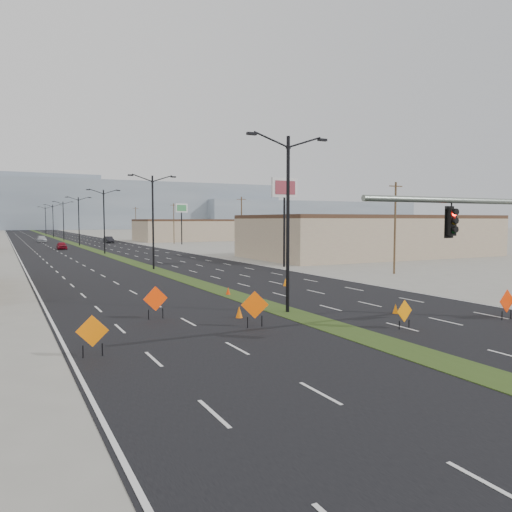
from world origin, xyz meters
name	(u,v)px	position (x,y,z in m)	size (l,w,h in m)	color
ground	(458,367)	(0.00, 0.00, 0.00)	(600.00, 600.00, 0.00)	gray
road_surface	(77,245)	(0.00, 100.00, 0.00)	(25.00, 400.00, 0.02)	black
median_strip	(77,245)	(0.00, 100.00, 0.00)	(2.00, 400.00, 0.04)	#304117
building_se_near	(371,237)	(34.00, 45.00, 2.75)	(36.00, 18.00, 5.50)	tan
building_se_far	(222,231)	(38.00, 110.00, 2.50)	(44.00, 16.00, 5.00)	tan
mesa_center	(100,206)	(40.00, 300.00, 14.00)	(220.00, 50.00, 28.00)	gray
mesa_east	(305,215)	(180.00, 290.00, 9.00)	(160.00, 50.00, 18.00)	gray
streetlight_0	(288,218)	(0.00, 12.00, 5.42)	(5.15, 0.24, 10.02)	black
streetlight_1	(153,219)	(0.00, 40.00, 5.42)	(5.15, 0.24, 10.02)	black
streetlight_2	(104,219)	(0.00, 68.00, 5.42)	(5.15, 0.24, 10.02)	black
streetlight_3	(79,219)	(0.00, 96.00, 5.42)	(5.15, 0.24, 10.02)	black
streetlight_4	(63,220)	(0.00, 124.00, 5.42)	(5.15, 0.24, 10.02)	black
streetlight_5	(53,220)	(0.00, 152.00, 5.42)	(5.15, 0.24, 10.02)	black
streetlight_6	(46,220)	(0.00, 180.00, 5.42)	(5.15, 0.24, 10.02)	black
utility_pole_0	(395,226)	(20.00, 25.00, 4.67)	(1.60, 0.20, 9.00)	#4C3823
utility_pole_1	(241,224)	(20.00, 60.00, 4.67)	(1.60, 0.20, 9.00)	#4C3823
utility_pole_2	(174,223)	(20.00, 95.00, 4.67)	(1.60, 0.20, 9.00)	#4C3823
utility_pole_3	(136,222)	(20.00, 130.00, 4.67)	(1.60, 0.20, 9.00)	#4C3823
car_left	(62,246)	(-4.74, 83.36, 0.69)	(1.63, 4.05, 1.38)	maroon
car_mid	(109,240)	(7.72, 105.49, 0.75)	(1.59, 4.55, 1.50)	black
car_far	(42,239)	(-5.66, 117.74, 0.73)	(2.05, 5.04, 1.46)	#B7BBC2
construction_sign_0	(92,333)	(-11.50, 7.41, 0.97)	(1.22, 0.33, 1.65)	orange
construction_sign_1	(156,300)	(-7.26, 13.60, 1.05)	(1.34, 0.10, 1.78)	#FF3B05
construction_sign_2	(255,306)	(-3.48, 9.31, 1.07)	(1.28, 0.53, 1.82)	#FF5905
construction_sign_3	(404,312)	(2.83, 5.67, 0.83)	(1.06, 0.18, 1.42)	orange
construction_sign_5	(507,302)	(9.28, 4.86, 0.96)	(1.22, 0.11, 1.63)	#F63405
cone_0	(239,312)	(-3.15, 11.83, 0.32)	(0.39, 0.39, 0.65)	#DC5C04
cone_1	(396,309)	(5.26, 8.89, 0.29)	(0.34, 0.34, 0.57)	#DB6804
cone_2	(285,282)	(5.73, 21.95, 0.32)	(0.38, 0.38, 0.64)	orange
cone_3	(228,291)	(-0.31, 19.67, 0.28)	(0.34, 0.34, 0.56)	red
pole_sign_east_near	(284,194)	(14.06, 36.32, 8.21)	(3.27, 0.47, 10.02)	black
pole_sign_east_far	(181,211)	(20.62, 91.52, 7.19)	(2.90, 0.93, 8.87)	black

